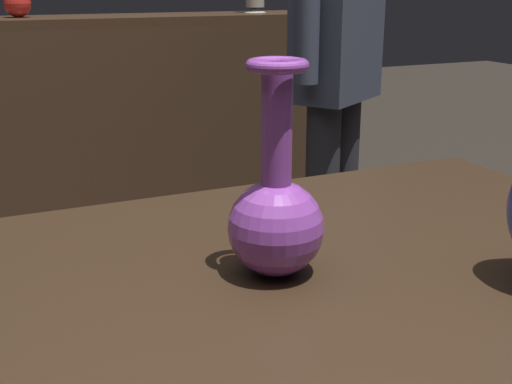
% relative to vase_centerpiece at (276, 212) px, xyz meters
% --- Properties ---
extents(back_display_shelf, '(2.60, 0.40, 0.99)m').
position_rel_vase_centerpiece_xyz_m(back_display_shelf, '(-0.04, 2.22, -0.38)').
color(back_display_shelf, '#382619').
rests_on(back_display_shelf, ground_plane).
extents(vase_centerpiece, '(0.11, 0.11, 0.25)m').
position_rel_vase_centerpiece_xyz_m(vase_centerpiece, '(0.00, 0.00, 0.00)').
color(vase_centerpiece, '#7A388E').
rests_on(vase_centerpiece, display_plinth).
extents(shelf_vase_center, '(0.11, 0.11, 0.19)m').
position_rel_vase_centerpiece_xyz_m(shelf_vase_center, '(-0.04, 2.23, 0.18)').
color(shelf_vase_center, red).
rests_on(shelf_vase_center, back_display_shelf).
extents(visitor_near_right, '(0.41, 0.33, 1.55)m').
position_rel_vase_centerpiece_xyz_m(visitor_near_right, '(0.80, 1.19, 0.03)').
color(visitor_near_right, '#232328').
rests_on(visitor_near_right, ground_plane).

